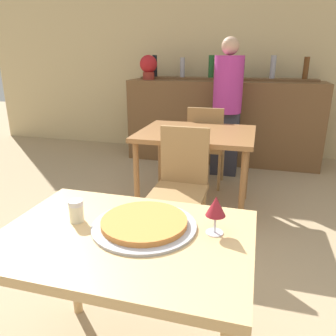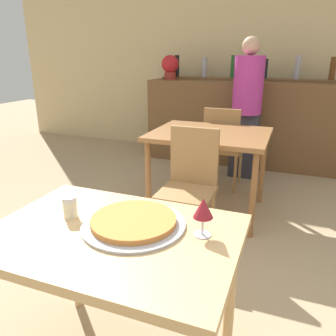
# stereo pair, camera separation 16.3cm
# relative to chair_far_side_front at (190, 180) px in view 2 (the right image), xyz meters

# --- Properties ---
(wall_back) EXTENTS (8.00, 0.05, 2.80)m
(wall_back) POSITION_rel_chair_far_side_front_xyz_m (0.05, 2.77, 0.88)
(wall_back) COLOR #D1B784
(wall_back) RESTS_ON ground_plane
(dining_table_near) EXTENTS (1.01, 0.71, 0.75)m
(dining_table_near) POSITION_rel_chair_far_side_front_xyz_m (0.05, -1.23, 0.13)
(dining_table_near) COLOR tan
(dining_table_near) RESTS_ON ground_plane
(dining_table_far) EXTENTS (1.03, 0.85, 0.77)m
(dining_table_far) POSITION_rel_chair_far_side_front_xyz_m (-0.00, 0.59, 0.16)
(dining_table_far) COLOR brown
(dining_table_far) RESTS_ON ground_plane
(bar_counter) EXTENTS (2.60, 0.56, 1.11)m
(bar_counter) POSITION_rel_chair_far_side_front_xyz_m (0.05, 2.26, 0.03)
(bar_counter) COLOR brown
(bar_counter) RESTS_ON ground_plane
(bar_back_shelf) EXTENTS (2.39, 0.24, 0.33)m
(bar_back_shelf) POSITION_rel_chair_far_side_front_xyz_m (0.06, 2.40, 0.65)
(bar_back_shelf) COLOR brown
(bar_back_shelf) RESTS_ON bar_counter
(chair_far_side_front) EXTENTS (0.40, 0.40, 0.91)m
(chair_far_side_front) POSITION_rel_chair_far_side_front_xyz_m (0.00, 0.00, 0.00)
(chair_far_side_front) COLOR olive
(chair_far_side_front) RESTS_ON ground_plane
(chair_far_side_back) EXTENTS (0.40, 0.40, 0.91)m
(chair_far_side_back) POSITION_rel_chair_far_side_front_xyz_m (-0.00, 1.19, 0.00)
(chair_far_side_back) COLOR olive
(chair_far_side_back) RESTS_ON ground_plane
(pizza_tray) EXTENTS (0.44, 0.44, 0.04)m
(pizza_tray) POSITION_rel_chair_far_side_front_xyz_m (0.11, -1.16, 0.24)
(pizza_tray) COLOR #A3A3A8
(pizza_tray) RESTS_ON dining_table_near
(cheese_shaker) EXTENTS (0.06, 0.06, 0.10)m
(cheese_shaker) POSITION_rel_chair_far_side_front_xyz_m (-0.19, -1.19, 0.27)
(cheese_shaker) COLOR beige
(cheese_shaker) RESTS_ON dining_table_near
(person_standing) EXTENTS (0.34, 0.34, 1.63)m
(person_standing) POSITION_rel_chair_far_side_front_xyz_m (0.16, 1.68, 0.36)
(person_standing) COLOR #2D2D38
(person_standing) RESTS_ON ground_plane
(wine_glass) EXTENTS (0.08, 0.08, 0.16)m
(wine_glass) POSITION_rel_chair_far_side_front_xyz_m (0.40, -1.13, 0.34)
(wine_glass) COLOR silver
(wine_glass) RESTS_ON dining_table_near
(potted_plant) EXTENTS (0.24, 0.24, 0.33)m
(potted_plant) POSITION_rel_chair_far_side_front_xyz_m (-1.00, 2.21, 0.77)
(potted_plant) COLOR maroon
(potted_plant) RESTS_ON bar_counter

